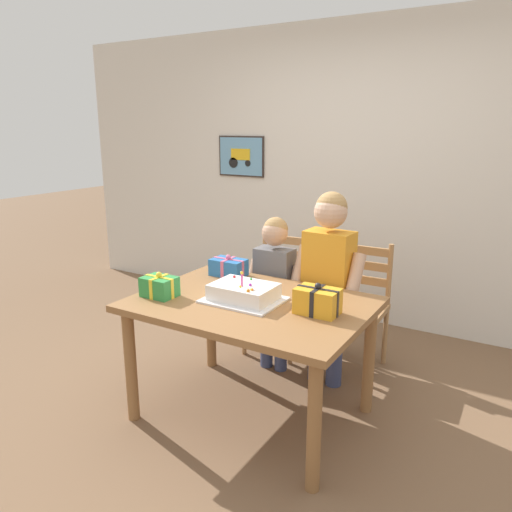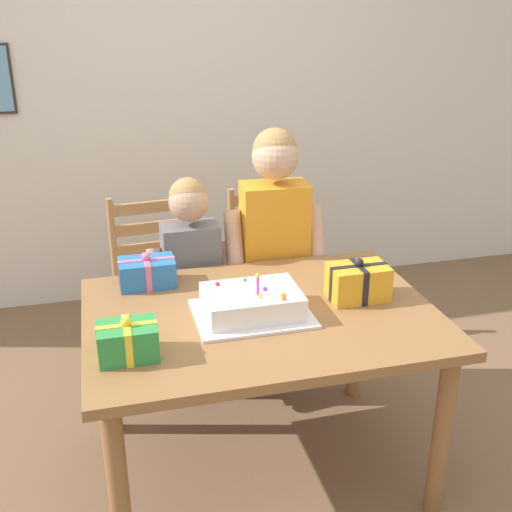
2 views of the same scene
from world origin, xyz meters
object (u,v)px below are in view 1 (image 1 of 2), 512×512
object	(u,v)px
chair_left	(279,292)
gift_box_red_large	(228,267)
child_younger	(274,279)
dining_table	(251,317)
gift_box_corner_small	(159,287)
birthday_cake	(244,293)
gift_box_beside_cake	(318,301)
child_older	(328,271)
chair_right	(356,306)

from	to	relation	value
chair_left	gift_box_red_large	bearing A→B (deg)	-98.24
gift_box_red_large	child_younger	world-z (taller)	child_younger
dining_table	gift_box_corner_small	distance (m)	0.58
dining_table	birthday_cake	bearing A→B (deg)	-155.41
gift_box_beside_cake	child_older	distance (m)	0.61
child_older	child_younger	bearing A→B (deg)	179.94
gift_box_beside_cake	chair_left	xyz separation A→B (m)	(-0.72, 0.91, -0.34)
dining_table	gift_box_red_large	bearing A→B (deg)	138.14
chair_right	gift_box_beside_cake	bearing A→B (deg)	-84.07
birthday_cake	child_older	size ratio (longest dim) A/B	0.33
gift_box_red_large	chair_right	size ratio (longest dim) A/B	0.26
gift_box_red_large	chair_left	size ratio (longest dim) A/B	0.26
chair_right	child_older	bearing A→B (deg)	-104.51
gift_box_beside_cake	chair_right	distance (m)	0.98
gift_box_corner_small	chair_right	size ratio (longest dim) A/B	0.22
birthday_cake	chair_right	bearing A→B (deg)	69.77
dining_table	birthday_cake	distance (m)	0.15
chair_left	gift_box_beside_cake	bearing A→B (deg)	-51.70
birthday_cake	chair_left	bearing A→B (deg)	106.13
chair_left	dining_table	bearing A→B (deg)	-71.31
gift_box_corner_small	child_older	world-z (taller)	child_older
gift_box_beside_cake	chair_right	xyz separation A→B (m)	(-0.10, 0.91, -0.34)
birthday_cake	chair_right	distance (m)	1.07
gift_box_corner_small	gift_box_red_large	bearing A→B (deg)	78.30
child_younger	dining_table	bearing A→B (deg)	-73.53
chair_right	child_younger	bearing A→B (deg)	-145.82
gift_box_beside_cake	chair_left	bearing A→B (deg)	128.30
gift_box_red_large	chair_left	xyz separation A→B (m)	(0.08, 0.58, -0.33)
gift_box_corner_small	child_older	distance (m)	1.10
child_younger	chair_left	bearing A→B (deg)	112.56
gift_box_beside_cake	gift_box_red_large	bearing A→B (deg)	157.26
gift_box_red_large	chair_right	xyz separation A→B (m)	(0.71, 0.58, -0.33)
child_older	child_younger	size ratio (longest dim) A/B	1.18
chair_left	child_older	world-z (taller)	child_older
gift_box_red_large	child_older	size ratio (longest dim) A/B	0.18
chair_right	child_older	world-z (taller)	child_older
child_younger	chair_right	bearing A→B (deg)	34.18
gift_box_corner_small	child_younger	xyz separation A→B (m)	(0.34, 0.81, -0.12)
gift_box_corner_small	chair_left	world-z (taller)	chair_left
birthday_cake	gift_box_beside_cake	world-z (taller)	birthday_cake
dining_table	child_younger	xyz separation A→B (m)	(-0.18, 0.60, 0.04)
gift_box_red_large	chair_left	distance (m)	0.67
dining_table	birthday_cake	size ratio (longest dim) A/B	3.06
gift_box_red_large	child_younger	bearing A→B (deg)	47.86
birthday_cake	gift_box_red_large	world-z (taller)	birthday_cake
birthday_cake	chair_left	world-z (taller)	birthday_cake
child_younger	gift_box_corner_small	bearing A→B (deg)	-112.72
gift_box_corner_small	chair_left	bearing A→B (deg)	80.04
birthday_cake	gift_box_red_large	size ratio (longest dim) A/B	1.86
chair_left	chair_right	size ratio (longest dim) A/B	1.00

